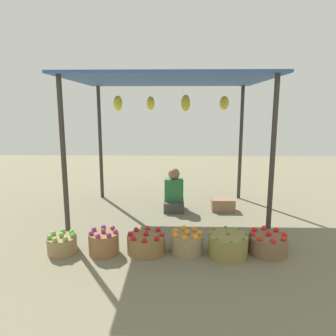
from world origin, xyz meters
TOP-DOWN VIEW (x-y plane):
  - ground_plane at (0.00, 0.00)m, footprint 14.00×14.00m
  - market_stall_structure at (0.00, 0.02)m, footprint 3.16×2.43m
  - vendor_person at (0.09, 0.26)m, footprint 0.36×0.44m
  - basket_green_apples at (-1.35, -1.53)m, footprint 0.37×0.37m
  - basket_purple_onions at (-0.80, -1.54)m, footprint 0.39×0.39m
  - basket_red_apples at (-0.26, -1.49)m, footprint 0.49×0.49m
  - basket_oranges at (0.27, -1.48)m, footprint 0.42×0.42m
  - basket_green_chilies at (0.79, -1.55)m, footprint 0.50×0.50m
  - basket_red_tomatoes at (1.31, -1.48)m, footprint 0.49×0.49m
  - wooden_crate_near_vendor at (0.99, 0.25)m, footprint 0.42×0.26m

SIDE VIEW (x-z plane):
  - ground_plane at x=0.00m, z-range 0.00..0.00m
  - wooden_crate_near_vendor at x=0.99m, z-range 0.00..0.22m
  - basket_green_apples at x=-1.35m, z-range -0.02..0.25m
  - basket_red_apples at x=-0.26m, z-range -0.02..0.26m
  - basket_red_tomatoes at x=1.31m, z-range -0.02..0.28m
  - basket_oranges at x=0.27m, z-range -0.02..0.29m
  - basket_green_chilies at x=0.79m, z-range -0.02..0.29m
  - basket_purple_onions at x=-0.80m, z-range -0.02..0.32m
  - vendor_person at x=0.09m, z-range -0.09..0.69m
  - market_stall_structure at x=0.00m, z-range 0.98..3.31m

